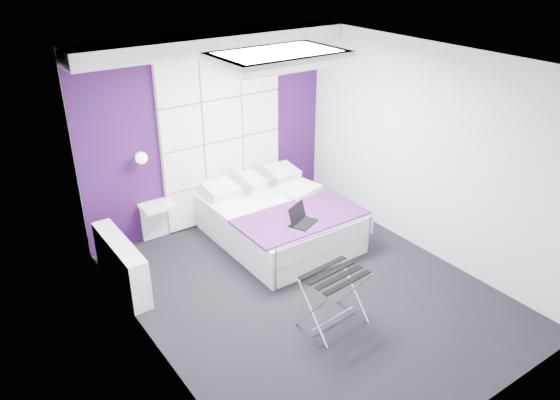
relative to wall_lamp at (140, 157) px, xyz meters
name	(u,v)px	position (x,y,z in m)	size (l,w,h in m)	color
floor	(308,291)	(1.05, -2.06, -1.22)	(4.40, 4.40, 0.00)	black
ceiling	(314,62)	(1.05, -2.06, 1.38)	(4.40, 4.40, 0.00)	white
wall_back	(210,132)	(1.05, 0.14, 0.08)	(3.60, 3.60, 0.00)	white
wall_left	(148,237)	(-0.75, -2.06, 0.08)	(4.40, 4.40, 0.00)	white
wall_right	(428,152)	(2.85, -2.06, 0.08)	(4.40, 4.40, 0.00)	white
accent_wall	(210,132)	(1.05, 0.13, 0.08)	(3.58, 0.02, 2.58)	#310F41
soffit	(214,43)	(1.05, -0.11, 1.28)	(3.58, 0.50, 0.20)	white
headboard	(222,140)	(1.20, 0.08, -0.05)	(1.80, 0.08, 2.30)	white
skylight	(278,57)	(1.05, -1.46, 1.33)	(1.36, 0.86, 0.12)	white
wall_lamp	(140,157)	(0.00, 0.00, 0.00)	(0.15, 0.15, 0.15)	white
radiator	(121,264)	(-0.64, -0.76, -0.92)	(0.22, 1.20, 0.60)	white
bed	(279,220)	(1.46, -0.88, -0.93)	(1.60, 1.92, 0.68)	white
nightstand	(158,206)	(0.14, -0.04, -0.70)	(0.43, 0.33, 0.05)	white
luggage_rack	(334,300)	(0.90, -2.67, -0.91)	(0.63, 0.46, 0.62)	silver
laptop	(301,218)	(1.37, -1.49, -0.62)	(0.33, 0.24, 0.24)	black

